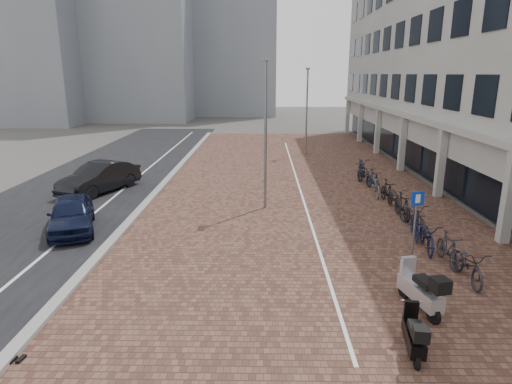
% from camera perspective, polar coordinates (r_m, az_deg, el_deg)
% --- Properties ---
extents(ground, '(140.00, 140.00, 0.00)m').
position_cam_1_polar(ground, '(12.20, -0.47, -13.39)').
color(ground, '#474442').
rests_on(ground, ground).
extents(plaza_brick, '(14.50, 42.00, 0.04)m').
position_cam_1_polar(plaza_brick, '(23.51, 5.12, 0.77)').
color(plaza_brick, brown).
rests_on(plaza_brick, ground).
extents(street_asphalt, '(8.00, 50.00, 0.03)m').
position_cam_1_polar(street_asphalt, '(25.21, -20.68, 0.82)').
color(street_asphalt, black).
rests_on(street_asphalt, ground).
extents(curb, '(0.35, 42.00, 0.14)m').
position_cam_1_polar(curb, '(24.04, -12.01, 0.97)').
color(curb, gray).
rests_on(curb, ground).
extents(lane_line, '(0.12, 44.00, 0.00)m').
position_cam_1_polar(lane_line, '(24.54, -16.34, 0.86)').
color(lane_line, white).
rests_on(lane_line, street_asphalt).
extents(parking_line, '(0.10, 30.00, 0.00)m').
position_cam_1_polar(parking_line, '(23.52, 5.60, 0.83)').
color(parking_line, white).
rests_on(parking_line, plaza_brick).
extents(office_building, '(8.40, 40.00, 15.00)m').
position_cam_1_polar(office_building, '(29.69, 27.80, 18.58)').
color(office_building, '#ACACA7').
rests_on(office_building, ground).
extents(bg_towers, '(33.00, 23.00, 32.00)m').
position_cam_1_polar(bg_towers, '(61.95, -13.77, 22.32)').
color(bg_towers, gray).
rests_on(bg_towers, ground).
extents(car_navy, '(2.83, 4.23, 1.34)m').
position_cam_1_polar(car_navy, '(18.11, -22.93, -2.63)').
color(car_navy, black).
rests_on(car_navy, ground).
extents(car_dark, '(3.29, 4.82, 1.50)m').
position_cam_1_polar(car_dark, '(23.49, -19.72, 1.78)').
color(car_dark, black).
rests_on(car_dark, ground).
extents(shoes, '(0.36, 0.32, 0.08)m').
position_cam_1_polar(shoes, '(10.98, -28.79, -18.75)').
color(shoes, black).
rests_on(shoes, ground).
extents(scooter_front, '(0.97, 1.89, 1.24)m').
position_cam_1_polar(scooter_front, '(11.98, 20.62, -11.67)').
color(scooter_front, silver).
rests_on(scooter_front, ground).
extents(scooter_mid, '(0.67, 1.51, 1.00)m').
position_cam_1_polar(scooter_mid, '(10.33, 19.90, -16.91)').
color(scooter_mid, black).
rests_on(scooter_mid, ground).
extents(parking_sign, '(0.46, 0.18, 2.23)m').
position_cam_1_polar(parking_sign, '(14.96, 20.12, -2.71)').
color(parking_sign, slate).
rests_on(parking_sign, ground).
extents(lamp_near, '(0.12, 0.12, 6.42)m').
position_cam_1_polar(lamp_near, '(18.91, 1.24, 7.19)').
color(lamp_near, slate).
rests_on(lamp_near, ground).
extents(lamp_far, '(0.12, 0.12, 6.17)m').
position_cam_1_polar(lamp_far, '(32.43, 6.61, 10.22)').
color(lamp_far, slate).
rests_on(lamp_far, ground).
extents(bike_row, '(1.31, 15.81, 1.05)m').
position_cam_1_polar(bike_row, '(20.18, 17.39, -0.80)').
color(bike_row, '#232228').
rests_on(bike_row, ground).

